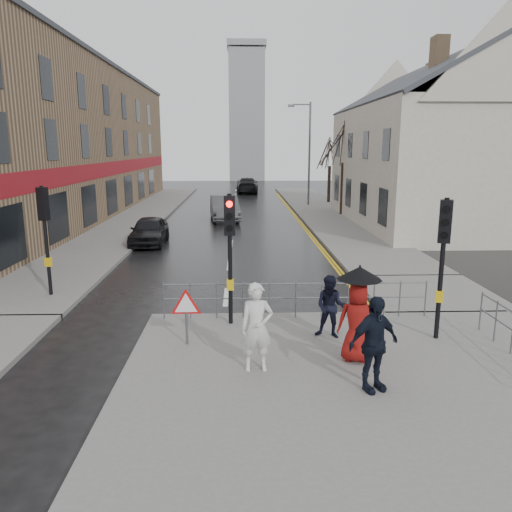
{
  "coord_description": "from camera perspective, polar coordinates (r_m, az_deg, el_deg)",
  "views": [
    {
      "loc": [
        0.47,
        -12.26,
        4.66
      ],
      "look_at": [
        0.96,
        3.11,
        1.31
      ],
      "focal_mm": 35.0,
      "sensor_mm": 36.0,
      "label": 1
    }
  ],
  "objects": [
    {
      "name": "traffic_signal_near_right",
      "position": [
        12.41,
        20.63,
        1.28
      ],
      "size": [
        0.34,
        0.33,
        3.4
      ],
      "color": "black",
      "rests_on": "near_pavement"
    },
    {
      "name": "street_lamp",
      "position": [
        40.61,
        5.88,
        12.29
      ],
      "size": [
        1.83,
        0.25,
        8.0
      ],
      "color": "#595B5E",
      "rests_on": "right_pavement"
    },
    {
      "name": "traffic_signal_far_left",
      "position": [
        16.53,
        -23.01,
        3.67
      ],
      "size": [
        0.34,
        0.33,
        3.4
      ],
      "color": "black",
      "rests_on": "left_pavement"
    },
    {
      "name": "ground",
      "position": [
        13.12,
        -3.79,
        -8.53
      ],
      "size": [
        120.0,
        120.0,
        0.0
      ],
      "primitive_type": "plane",
      "color": "black",
      "rests_on": "ground"
    },
    {
      "name": "pedestrian_with_umbrella",
      "position": [
        10.87,
        11.58,
        -6.14
      ],
      "size": [
        0.96,
        0.96,
        2.1
      ],
      "color": "maroon",
      "rests_on": "near_pavement"
    },
    {
      "name": "church_tower",
      "position": [
        74.39,
        -1.07,
        15.63
      ],
      "size": [
        5.0,
        5.0,
        18.0
      ],
      "primitive_type": "cube",
      "color": "gray",
      "rests_on": "ground"
    },
    {
      "name": "guard_railing_front",
      "position": [
        13.49,
        4.57,
        -4.11
      ],
      "size": [
        7.14,
        0.04,
        1.0
      ],
      "color": "#595B5E",
      "rests_on": "near_pavement"
    },
    {
      "name": "building_right_cream",
      "position": [
        32.38,
        19.47,
        11.82
      ],
      "size": [
        9.0,
        16.4,
        10.1
      ],
      "color": "beige",
      "rests_on": "ground"
    },
    {
      "name": "pedestrian_d",
      "position": [
        9.72,
        13.3,
        -9.76
      ],
      "size": [
        1.18,
        0.84,
        1.85
      ],
      "primitive_type": "imported",
      "rotation": [
        0.0,
        0.0,
        0.41
      ],
      "color": "black",
      "rests_on": "near_pavement"
    },
    {
      "name": "car_parked",
      "position": [
        24.98,
        -12.12,
        2.85
      ],
      "size": [
        1.64,
        4.0,
        1.36
      ],
      "primitive_type": "imported",
      "rotation": [
        0.0,
        0.0,
        0.01
      ],
      "color": "black",
      "rests_on": "ground"
    },
    {
      "name": "building_left_terrace",
      "position": [
        36.46,
        -22.33,
        11.93
      ],
      "size": [
        8.0,
        42.0,
        10.0
      ],
      "primitive_type": "cube",
      "color": "#886D4E",
      "rests_on": "ground"
    },
    {
      "name": "car_mid",
      "position": [
        32.7,
        -3.63,
        5.49
      ],
      "size": [
        2.19,
        5.0,
        1.6
      ],
      "primitive_type": "imported",
      "rotation": [
        0.0,
        0.0,
        0.11
      ],
      "color": "#414446",
      "rests_on": "ground"
    },
    {
      "name": "car_far",
      "position": [
        52.84,
        -1.0,
        8.09
      ],
      "size": [
        2.3,
        5.47,
        1.57
      ],
      "primitive_type": "imported",
      "rotation": [
        0.0,
        0.0,
        3.12
      ],
      "color": "black",
      "rests_on": "ground"
    },
    {
      "name": "tree_near",
      "position": [
        34.98,
        10.03,
        12.89
      ],
      "size": [
        2.4,
        2.4,
        6.58
      ],
      "color": "#31231B",
      "rests_on": "right_pavement"
    },
    {
      "name": "left_pavement",
      "position": [
        36.23,
        -12.94,
        4.7
      ],
      "size": [
        4.0,
        44.0,
        0.14
      ],
      "primitive_type": "cube",
      "color": "#605E5B",
      "rests_on": "ground"
    },
    {
      "name": "right_pavement",
      "position": [
        38.02,
        7.35,
        5.26
      ],
      "size": [
        4.0,
        40.0,
        0.14
      ],
      "primitive_type": "cube",
      "color": "#605E5B",
      "rests_on": "ground"
    },
    {
      "name": "traffic_signal_near_left",
      "position": [
        12.65,
        -3.01,
        2.26
      ],
      "size": [
        0.28,
        0.27,
        3.4
      ],
      "color": "black",
      "rests_on": "near_pavement"
    },
    {
      "name": "pedestrian_b",
      "position": [
        12.19,
        8.53,
        -5.76
      ],
      "size": [
        0.9,
        0.8,
        1.54
      ],
      "primitive_type": "imported",
      "rotation": [
        0.0,
        0.0,
        -0.34
      ],
      "color": "black",
      "rests_on": "near_pavement"
    },
    {
      "name": "pedestrian_a",
      "position": [
        10.29,
        0.08,
        -8.15
      ],
      "size": [
        0.69,
        0.47,
        1.85
      ],
      "primitive_type": "imported",
      "rotation": [
        0.0,
        0.0,
        0.05
      ],
      "color": "silver",
      "rests_on": "near_pavement"
    },
    {
      "name": "tree_far",
      "position": [
        42.92,
        8.46,
        11.85
      ],
      "size": [
        2.4,
        2.4,
        5.64
      ],
      "color": "#31231B",
      "rests_on": "right_pavement"
    },
    {
      "name": "pavement_bridge_right",
      "position": [
        17.04,
        19.04,
        -4.03
      ],
      "size": [
        4.0,
        4.2,
        0.14
      ],
      "primitive_type": "cube",
      "color": "#605E5B",
      "rests_on": "ground"
    },
    {
      "name": "warning_sign",
      "position": [
        11.7,
        -8.0,
        -5.85
      ],
      "size": [
        0.8,
        0.07,
        1.35
      ],
      "color": "#595B5E",
      "rests_on": "near_pavement"
    },
    {
      "name": "near_pavement",
      "position": [
        10.21,
        13.19,
        -14.77
      ],
      "size": [
        10.0,
        9.0,
        0.14
      ],
      "primitive_type": "cube",
      "color": "#605E5B",
      "rests_on": "ground"
    }
  ]
}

